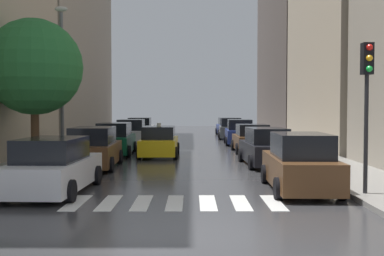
{
  "coord_description": "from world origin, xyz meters",
  "views": [
    {
      "loc": [
        0.47,
        -9.55,
        2.6
      ],
      "look_at": [
        0.36,
        19.86,
        1.37
      ],
      "focal_mm": 44.75,
      "sensor_mm": 36.0,
      "label": 1
    }
  ],
  "objects": [
    {
      "name": "ground_plane",
      "position": [
        0.0,
        24.0,
        -0.02
      ],
      "size": [
        28.0,
        72.0,
        0.04
      ],
      "primitive_type": "cube",
      "color": "#363639"
    },
    {
      "name": "sidewalk_left",
      "position": [
        -6.5,
        24.0,
        0.07
      ],
      "size": [
        3.0,
        72.0,
        0.15
      ],
      "primitive_type": "cube",
      "color": "gray",
      "rests_on": "ground"
    },
    {
      "name": "sidewalk_right",
      "position": [
        6.5,
        24.0,
        0.07
      ],
      "size": [
        3.0,
        72.0,
        0.15
      ],
      "primitive_type": "cube",
      "color": "gray",
      "rests_on": "ground"
    },
    {
      "name": "crosswalk_stripes",
      "position": [
        0.0,
        3.43,
        0.01
      ],
      "size": [
        5.85,
        2.2,
        0.01
      ],
      "color": "silver",
      "rests_on": "ground"
    },
    {
      "name": "building_left_mid",
      "position": [
        -11.0,
        31.07,
        11.54
      ],
      "size": [
        6.0,
        19.64,
        23.07
      ],
      "primitive_type": "cube",
      "color": "#9E9384",
      "rests_on": "ground"
    },
    {
      "name": "building_right_far",
      "position": [
        11.0,
        37.22,
        12.23
      ],
      "size": [
        6.0,
        17.05,
        24.47
      ],
      "primitive_type": "cube",
      "color": "#564C47",
      "rests_on": "ground"
    },
    {
      "name": "parked_car_left_nearest",
      "position": [
        -3.75,
        4.99,
        0.79
      ],
      "size": [
        2.2,
        4.82,
        1.7
      ],
      "rotation": [
        0.0,
        0.0,
        1.54
      ],
      "color": "silver",
      "rests_on": "ground"
    },
    {
      "name": "parked_car_left_second",
      "position": [
        -3.79,
        11.06,
        0.83
      ],
      "size": [
        2.21,
        4.77,
        1.78
      ],
      "rotation": [
        0.0,
        0.0,
        1.6
      ],
      "color": "brown",
      "rests_on": "ground"
    },
    {
      "name": "parked_car_left_third",
      "position": [
        -3.8,
        16.84,
        0.83
      ],
      "size": [
        2.14,
        4.83,
        1.79
      ],
      "rotation": [
        0.0,
        0.0,
        1.6
      ],
      "color": "#0C4C2D",
      "rests_on": "ground"
    },
    {
      "name": "parked_car_left_fourth",
      "position": [
        -3.74,
        23.56,
        0.84
      ],
      "size": [
        2.22,
        4.52,
        1.81
      ],
      "rotation": [
        0.0,
        0.0,
        1.59
      ],
      "color": "#B2B7BF",
      "rests_on": "ground"
    },
    {
      "name": "parked_car_left_fifth",
      "position": [
        -3.76,
        29.21,
        0.84
      ],
      "size": [
        2.19,
        4.04,
        1.82
      ],
      "rotation": [
        0.0,
        0.0,
        1.58
      ],
      "color": "#0C4C2D",
      "rests_on": "ground"
    },
    {
      "name": "parked_car_right_nearest",
      "position": [
        3.85,
        5.31,
        0.84
      ],
      "size": [
        2.09,
        4.57,
        1.82
      ],
      "rotation": [
        0.0,
        0.0,
        1.55
      ],
      "color": "brown",
      "rests_on": "ground"
    },
    {
      "name": "parked_car_right_second",
      "position": [
        3.8,
        11.93,
        0.8
      ],
      "size": [
        2.15,
        4.74,
        1.71
      ],
      "rotation": [
        0.0,
        0.0,
        1.61
      ],
      "color": "black",
      "rests_on": "ground"
    },
    {
      "name": "parked_car_right_third",
      "position": [
        3.98,
        18.4,
        0.77
      ],
      "size": [
        2.19,
        4.03,
        1.66
      ],
      "rotation": [
        0.0,
        0.0,
        1.58
      ],
      "color": "brown",
      "rests_on": "ground"
    },
    {
      "name": "parked_car_right_fourth",
      "position": [
        3.82,
        24.32,
        0.83
      ],
      "size": [
        2.14,
        4.44,
        1.79
      ],
      "rotation": [
        0.0,
        0.0,
        1.55
      ],
      "color": "navy",
      "rests_on": "ground"
    },
    {
      "name": "parked_car_right_fifth",
      "position": [
        3.72,
        30.65,
        0.83
      ],
      "size": [
        2.2,
        4.33,
        1.78
      ],
      "rotation": [
        0.0,
        0.0,
        1.53
      ],
      "color": "#474C51",
      "rests_on": "ground"
    },
    {
      "name": "parked_car_right_sixth",
      "position": [
        3.88,
        35.99,
        0.79
      ],
      "size": [
        2.19,
        4.65,
        1.68
      ],
      "rotation": [
        0.0,
        0.0,
        1.59
      ],
      "color": "navy",
      "rests_on": "ground"
    },
    {
      "name": "taxi_midroad",
      "position": [
        -1.29,
        15.97,
        0.76
      ],
      "size": [
        2.08,
        4.56,
        1.81
      ],
      "rotation": [
        0.0,
        0.0,
        1.57
      ],
      "color": "yellow",
      "rests_on": "ground"
    },
    {
      "name": "street_tree_left",
      "position": [
        -6.44,
        11.45,
        4.39
      ],
      "size": [
        4.22,
        4.22,
        6.36
      ],
      "color": "#513823",
      "rests_on": "sidewalk_left"
    },
    {
      "name": "traffic_light_right_corner",
      "position": [
        5.45,
        4.07,
        3.29
      ],
      "size": [
        0.3,
        0.42,
        4.3
      ],
      "color": "black",
      "rests_on": "sidewalk_right"
    },
    {
      "name": "lamp_post_left",
      "position": [
        -5.55,
        12.6,
        4.24
      ],
      "size": [
        0.6,
        0.28,
        7.12
      ],
      "color": "#595B60",
      "rests_on": "sidewalk_left"
    }
  ]
}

